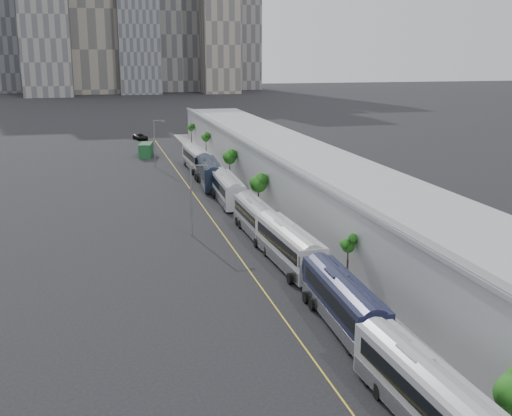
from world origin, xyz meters
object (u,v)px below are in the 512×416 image
object	(u,v)px
street_lamp_far	(155,140)
bus_2	(289,249)
bus_3	(257,222)
suv	(141,137)
bus_6	(196,161)
bus_1	(343,306)
bus_5	(210,175)
bus_4	(227,191)
street_lamp_near	(193,195)
shipping_container	(146,150)
bus_0	(426,400)

from	to	relation	value
street_lamp_far	bus_2	bearing A→B (deg)	-82.95
bus_3	suv	distance (m)	86.32
street_lamp_far	suv	xyz separation A→B (m)	(-0.06, 38.78, -4.25)
bus_6	suv	xyz separation A→B (m)	(-6.70, 42.90, -0.94)
bus_1	street_lamp_far	bearing A→B (deg)	97.64
bus_3	bus_5	bearing A→B (deg)	90.19
bus_4	bus_5	bearing A→B (deg)	93.42
bus_1	bus_4	world-z (taller)	bus_4
street_lamp_near	shipping_container	world-z (taller)	street_lamp_near
bus_1	bus_2	bearing A→B (deg)	91.72
bus_1	suv	size ratio (longest dim) A/B	2.55
bus_3	bus_6	world-z (taller)	bus_6
bus_6	street_lamp_far	size ratio (longest dim) A/B	1.58
bus_3	street_lamp_near	bearing A→B (deg)	167.38
bus_4	bus_5	distance (m)	12.15
bus_4	bus_6	distance (m)	26.67
bus_5	shipping_container	xyz separation A→B (m)	(-7.25, 31.61, -0.38)
bus_0	bus_5	world-z (taller)	bus_5
bus_2	street_lamp_far	world-z (taller)	street_lamp_far
bus_3	shipping_container	world-z (taller)	bus_3
bus_4	street_lamp_near	size ratio (longest dim) A/B	1.64
bus_2	street_lamp_far	size ratio (longest dim) A/B	1.61
bus_0	street_lamp_far	size ratio (longest dim) A/B	1.55
bus_4	shipping_container	size ratio (longest dim) A/B	2.27
street_lamp_near	street_lamp_far	distance (m)	45.76
bus_0	bus_1	xyz separation A→B (m)	(0.59, 13.92, -0.01)
bus_1	bus_3	world-z (taller)	bus_1
bus_0	shipping_container	size ratio (longest dim) A/B	2.24
bus_5	bus_1	bearing A→B (deg)	-85.37
street_lamp_far	shipping_container	distance (m)	13.48
bus_5	street_lamp_far	world-z (taller)	street_lamp_far
bus_5	bus_6	size ratio (longest dim) A/B	1.05
bus_3	shipping_container	distance (m)	60.71
bus_4	shipping_container	bearing A→B (deg)	101.59
bus_0	bus_2	xyz separation A→B (m)	(0.67, 28.38, 0.06)
bus_2	bus_4	size ratio (longest dim) A/B	1.03
bus_4	bus_5	xyz separation A→B (m)	(-0.36, 12.15, 0.08)
bus_3	bus_4	distance (m)	16.46
bus_4	street_lamp_near	xyz separation A→B (m)	(-6.98, -14.97, 3.12)
bus_5	suv	world-z (taller)	bus_5
bus_0	bus_4	world-z (taller)	bus_4
suv	bus_2	bearing A→B (deg)	-102.04
bus_5	bus_4	bearing A→B (deg)	-84.37
bus_0	bus_5	bearing A→B (deg)	87.98
bus_4	street_lamp_far	xyz separation A→B (m)	(-6.85, 30.79, 3.32)
bus_0	shipping_container	bearing A→B (deg)	92.11
shipping_container	suv	size ratio (longest dim) A/B	1.15
shipping_container	bus_0	bearing A→B (deg)	-74.36
bus_6	shipping_container	bearing A→B (deg)	111.97
bus_2	suv	xyz separation A→B (m)	(-7.29, 97.28, -0.97)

